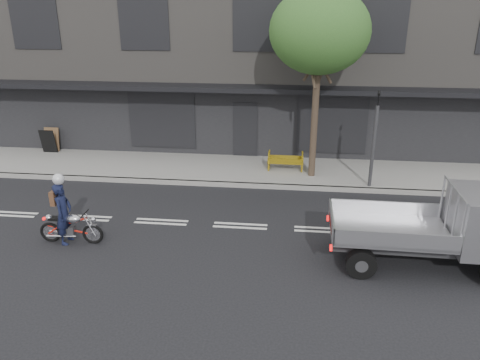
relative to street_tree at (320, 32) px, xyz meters
The scene contains 11 objects.
ground 7.09m from the street_tree, 117.65° to the right, with size 80.00×80.00×0.00m, color black.
sidewalk 5.67m from the street_tree, 167.20° to the left, with size 32.00×3.20×0.15m, color gray.
kerb 5.75m from the street_tree, 153.43° to the right, with size 32.00×0.20×0.15m, color gray.
building_main 7.54m from the street_tree, 107.22° to the left, with size 26.00×10.00×8.00m, color slate.
street_tree is the anchor object (origin of this frame).
traffic_light_pole 4.23m from the street_tree, 23.03° to the right, with size 0.12×0.12×3.50m.
motorcycle 10.03m from the street_tree, 139.51° to the right, with size 1.80×0.52×0.92m.
rider 9.95m from the street_tree, 140.13° to the right, with size 0.63×0.41×1.72m, color #121732.
flatbed_ute 7.96m from the street_tree, 58.34° to the right, with size 4.57×1.95×2.11m.
construction_barrier 4.86m from the street_tree, 164.89° to the left, with size 1.35×0.54×0.76m, color yellow, non-canonical shape.
sandwich_board 12.10m from the street_tree, behind, with size 0.64×0.43×1.02m, color black, non-canonical shape.
Camera 1 is at (1.40, -12.37, 6.24)m, focal length 35.00 mm.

